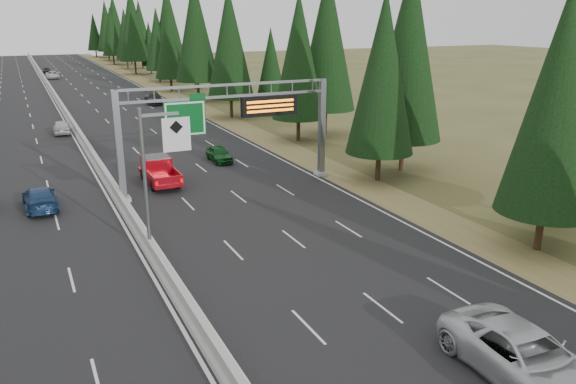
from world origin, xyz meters
The scene contains 15 objects.
road centered at (0.00, 80.00, 0.04)m, with size 32.00×260.00×0.08m, color black.
shoulder_right centered at (17.80, 80.00, 0.03)m, with size 3.60×260.00×0.06m, color olive.
median_barrier centered at (0.00, 80.00, 0.41)m, with size 0.70×260.00×0.85m.
sign_gantry centered at (8.92, 34.88, 5.27)m, with size 16.75×0.98×7.80m.
hov_sign_pole centered at (0.58, 24.97, 4.72)m, with size 2.80×0.50×8.00m.
tree_row_right centered at (21.92, 77.16, 9.44)m, with size 11.85×240.52×19.00m.
silver_minivan centered at (9.50, 8.00, 1.01)m, with size 3.08×6.68×1.86m, color #B8B9BD.
red_pickup centered at (3.70, 38.72, 1.17)m, with size 2.16×6.05×1.97m.
car_ahead_green centered at (10.19, 43.01, 0.76)m, with size 1.61×4.01×1.37m, color #114D1B.
car_ahead_dkred centered at (12.29, 65.10, 0.87)m, with size 1.66×4.77×1.57m, color #510B11.
car_ahead_dkgrey centered at (12.89, 80.54, 0.89)m, with size 2.27×5.58×1.62m, color black.
car_ahead_white centered at (1.85, 125.73, 0.84)m, with size 2.52×5.46×1.52m, color silver.
car_ahead_far centered at (1.50, 139.64, 0.73)m, with size 1.54×3.84×1.31m, color black.
car_onc_blue centered at (-5.00, 35.89, 0.82)m, with size 2.08×5.12×1.49m, color navy.
car_onc_white centered at (-1.50, 62.48, 0.83)m, with size 1.78×4.43×1.51m, color beige.
Camera 1 is at (-5.52, -3.83, 12.49)m, focal length 35.00 mm.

